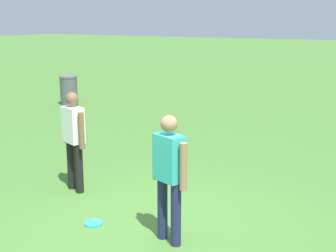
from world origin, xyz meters
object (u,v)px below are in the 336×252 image
object	(u,v)px
trash_can_beside_table	(69,90)
person_catcher	(74,135)
frisbee	(94,223)
person_thrower	(169,171)

from	to	relation	value
trash_can_beside_table	person_catcher	bearing A→B (deg)	-47.36
frisbee	trash_can_beside_table	xyz separation A→B (m)	(-6.51, 6.77, 0.47)
person_thrower	trash_can_beside_table	world-z (taller)	person_thrower
person_thrower	person_catcher	size ratio (longest dim) A/B	1.00
frisbee	person_thrower	bearing A→B (deg)	4.27
person_thrower	frisbee	xyz separation A→B (m)	(-1.16, -0.09, -0.93)
person_thrower	frisbee	bearing A→B (deg)	-175.73
person_thrower	trash_can_beside_table	size ratio (longest dim) A/B	1.71
person_catcher	trash_can_beside_table	bearing A→B (deg)	132.64
person_thrower	frisbee	size ratio (longest dim) A/B	6.29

